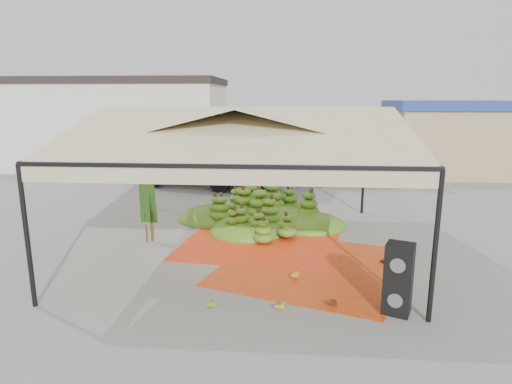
# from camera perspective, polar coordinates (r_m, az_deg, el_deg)

# --- Properties ---
(ground) EXTENTS (90.00, 90.00, 0.00)m
(ground) POSITION_cam_1_polar(r_m,az_deg,el_deg) (12.62, -1.45, -7.23)
(ground) COLOR slate
(ground) RESTS_ON ground
(canopy_tent) EXTENTS (8.10, 8.10, 4.00)m
(canopy_tent) POSITION_cam_1_polar(r_m,az_deg,el_deg) (11.92, -1.54, 7.88)
(canopy_tent) COLOR black
(canopy_tent) RESTS_ON ground
(building_white) EXTENTS (14.30, 6.30, 5.40)m
(building_white) POSITION_cam_1_polar(r_m,az_deg,el_deg) (28.20, -19.24, 8.65)
(building_white) COLOR silver
(building_white) RESTS_ON ground
(building_tan) EXTENTS (6.30, 5.30, 4.10)m
(building_tan) POSITION_cam_1_polar(r_m,az_deg,el_deg) (26.40, 24.01, 6.66)
(building_tan) COLOR tan
(building_tan) RESTS_ON ground
(tarp_left) EXTENTS (5.07, 4.88, 0.01)m
(tarp_left) POSITION_cam_1_polar(r_m,az_deg,el_deg) (13.09, 0.88, -6.47)
(tarp_left) COLOR red
(tarp_left) RESTS_ON ground
(tarp_right) EXTENTS (5.44, 5.57, 0.01)m
(tarp_right) POSITION_cam_1_polar(r_m,az_deg,el_deg) (11.30, 7.25, -9.71)
(tarp_right) COLOR #CF4013
(tarp_right) RESTS_ON ground
(banana_heap) EXTENTS (6.31, 5.26, 1.31)m
(banana_heap) POSITION_cam_1_polar(r_m,az_deg,el_deg) (14.68, 0.93, -1.72)
(banana_heap) COLOR #3B7217
(banana_heap) RESTS_ON ground
(hand_yellow_a) EXTENTS (0.57, 0.50, 0.22)m
(hand_yellow_a) POSITION_cam_1_polar(r_m,az_deg,el_deg) (9.11, 2.71, -14.57)
(hand_yellow_a) COLOR gold
(hand_yellow_a) RESTS_ON ground
(hand_yellow_b) EXTENTS (0.51, 0.42, 0.23)m
(hand_yellow_b) POSITION_cam_1_polar(r_m,az_deg,el_deg) (10.52, 4.66, -10.74)
(hand_yellow_b) COLOR gold
(hand_yellow_b) RESTS_ON ground
(hand_red_a) EXTENTS (0.55, 0.53, 0.19)m
(hand_red_a) POSITION_cam_1_polar(r_m,az_deg,el_deg) (9.39, 9.69, -13.98)
(hand_red_a) COLOR #501612
(hand_red_a) RESTS_ON ground
(hand_red_b) EXTENTS (0.52, 0.45, 0.22)m
(hand_red_b) POSITION_cam_1_polar(r_m,az_deg,el_deg) (11.74, 16.44, -8.74)
(hand_red_b) COLOR #532113
(hand_red_b) RESTS_ON ground
(hand_green) EXTENTS (0.54, 0.50, 0.20)m
(hand_green) POSITION_cam_1_polar(r_m,az_deg,el_deg) (9.26, -6.32, -14.26)
(hand_green) COLOR #57831B
(hand_green) RESTS_ON ground
(hanging_bunches) EXTENTS (1.74, 0.24, 0.20)m
(hanging_bunches) POSITION_cam_1_polar(r_m,az_deg,el_deg) (10.91, -3.47, 3.83)
(hanging_bunches) COLOR #386F17
(hanging_bunches) RESTS_ON ground
(speaker_stack) EXTENTS (0.67, 0.63, 1.46)m
(speaker_stack) POSITION_cam_1_polar(r_m,az_deg,el_deg) (9.12, 18.44, -10.93)
(speaker_stack) COLOR black
(speaker_stack) RESTS_ON ground
(banana_leaves) EXTENTS (0.96, 1.36, 3.70)m
(banana_leaves) POSITION_cam_1_polar(r_m,az_deg,el_deg) (13.55, -13.53, -6.19)
(banana_leaves) COLOR #25671B
(banana_leaves) RESTS_ON ground
(vendor) EXTENTS (0.75, 0.60, 1.79)m
(vendor) POSITION_cam_1_polar(r_m,az_deg,el_deg) (17.68, 3.02, 1.50)
(vendor) COLOR gray
(vendor) RESTS_ON ground
(truck_left) EXTENTS (7.70, 4.24, 2.51)m
(truck_left) POSITION_cam_1_polar(r_m,az_deg,el_deg) (20.53, -4.39, 4.85)
(truck_left) COLOR #523C1B
(truck_left) RESTS_ON ground
(truck_right) EXTENTS (6.97, 2.61, 2.37)m
(truck_right) POSITION_cam_1_polar(r_m,az_deg,el_deg) (22.19, 11.80, 4.97)
(truck_right) COLOR #463117
(truck_right) RESTS_ON ground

